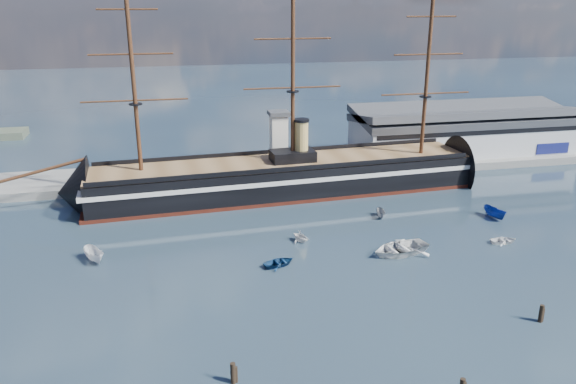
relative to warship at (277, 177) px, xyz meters
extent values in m
plane|color=#1E2B3A|center=(0.12, -20.00, -4.04)|extent=(600.00, 600.00, 0.00)
cube|color=slate|center=(10.12, 16.00, -4.04)|extent=(180.00, 18.00, 2.00)
cube|color=#B7BABC|center=(58.12, 20.00, 2.96)|extent=(62.00, 20.00, 10.00)
cube|color=#3F4247|center=(58.12, 20.00, 8.56)|extent=(63.00, 21.00, 2.00)
cube|color=silver|center=(3.12, 13.00, 4.96)|extent=(4.00, 4.00, 14.00)
cube|color=#3F4247|center=(3.12, 13.00, 12.46)|extent=(5.00, 5.00, 1.00)
cube|color=black|center=(1.73, 0.00, -0.04)|extent=(88.75, 20.87, 7.00)
cube|color=silver|center=(1.73, 0.00, 1.16)|extent=(90.76, 21.22, 1.00)
cube|color=#41160E|center=(1.73, 0.00, -3.69)|extent=(90.76, 21.18, 0.90)
cone|color=black|center=(-44.77, 0.00, -0.34)|extent=(14.85, 16.43, 15.68)
cone|color=black|center=(48.23, 0.00, -0.34)|extent=(11.86, 16.27, 15.68)
cube|color=brown|center=(1.73, 0.00, 3.56)|extent=(88.68, 19.59, 0.40)
cube|color=black|center=(3.73, 0.00, 4.96)|extent=(10.32, 6.55, 2.50)
cylinder|color=tan|center=(5.73, 0.00, 8.46)|extent=(3.20, 3.20, 9.00)
cylinder|color=#381E0F|center=(-50.27, 0.00, 4.96)|extent=(17.76, 1.69, 4.43)
cylinder|color=#381E0F|center=(-30.27, 0.00, 22.76)|extent=(0.90, 0.90, 38.00)
cylinder|color=#381E0F|center=(3.73, 0.00, 24.76)|extent=(0.90, 0.90, 42.00)
cylinder|color=#381E0F|center=(35.73, 0.00, 21.76)|extent=(0.90, 0.90, 36.00)
imported|color=white|center=(-37.97, -28.53, -4.04)|extent=(7.86, 5.65, 2.96)
imported|color=navy|center=(-7.04, -36.90, -4.04)|extent=(2.37, 3.72, 1.62)
imported|color=gray|center=(18.21, -19.49, -4.04)|extent=(5.38, 2.87, 2.04)
imported|color=silver|center=(-1.14, -27.91, -4.04)|extent=(7.00, 5.42, 2.36)
imported|color=white|center=(35.83, -36.73, -4.04)|extent=(1.34, 3.14, 1.45)
imported|color=navy|center=(41.09, -25.03, -4.04)|extent=(7.38, 3.73, 2.82)
imported|color=white|center=(14.97, -36.89, -4.04)|extent=(4.10, 7.11, 3.12)
cylinder|color=black|center=(-18.61, -66.18, -4.04)|extent=(0.64, 0.64, 3.42)
cylinder|color=black|center=(25.30, -62.22, -4.04)|extent=(0.64, 0.64, 3.34)
camera|label=1|loc=(-24.26, -121.78, 38.90)|focal=35.00mm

